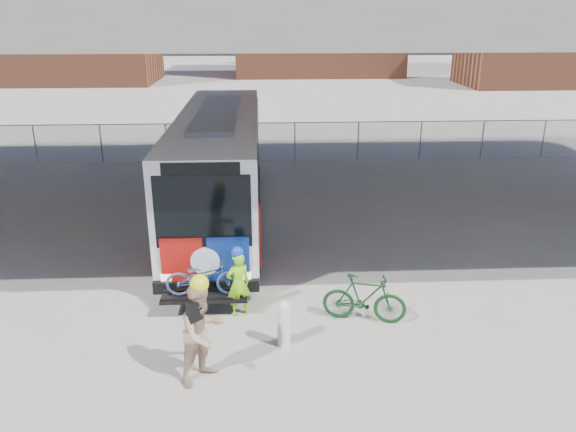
{
  "coord_description": "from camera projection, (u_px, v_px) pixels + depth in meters",
  "views": [
    {
      "loc": [
        -0.66,
        -13.96,
        6.67
      ],
      "look_at": [
        0.05,
        -0.08,
        1.6
      ],
      "focal_mm": 35.0,
      "sensor_mm": 36.0,
      "label": 1
    }
  ],
  "objects": [
    {
      "name": "brick_buildings",
      "position": [
        276.0,
        25.0,
        58.87
      ],
      "size": [
        54.0,
        22.0,
        12.0
      ],
      "color": "brown",
      "rests_on": "ground"
    },
    {
      "name": "bollard",
      "position": [
        284.0,
        322.0,
        11.74
      ],
      "size": [
        0.28,
        0.28,
        1.05
      ],
      "color": "white",
      "rests_on": "ground"
    },
    {
      "name": "chainlink_fence",
      "position": [
        274.0,
        131.0,
        26.19
      ],
      "size": [
        30.0,
        0.06,
        30.0
      ],
      "color": "gray",
      "rests_on": "ground"
    },
    {
      "name": "ground",
      "position": [
        286.0,
        270.0,
        15.41
      ],
      "size": [
        160.0,
        160.0,
        0.0
      ],
      "primitive_type": "plane",
      "color": "#9E9991",
      "rests_on": "ground"
    },
    {
      "name": "bike_parked",
      "position": [
        364.0,
        298.0,
        12.69
      ],
      "size": [
        1.97,
        1.0,
        1.14
      ],
      "primitive_type": "imported",
      "rotation": [
        0.0,
        0.0,
        1.32
      ],
      "color": "#133C19",
      "rests_on": "ground"
    },
    {
      "name": "cyclist_hivis",
      "position": [
        238.0,
        282.0,
        12.88
      ],
      "size": [
        0.67,
        0.56,
        1.71
      ],
      "rotation": [
        0.0,
        0.0,
        3.53
      ],
      "color": "#87DF17",
      "rests_on": "ground"
    },
    {
      "name": "overpass",
      "position": [
        279.0,
        16.0,
        16.93
      ],
      "size": [
        40.0,
        16.0,
        7.95
      ],
      "color": "#605E59",
      "rests_on": "ground"
    },
    {
      "name": "cyclist_tan",
      "position": [
        202.0,
        331.0,
        10.51
      ],
      "size": [
        1.23,
        1.23,
        2.2
      ],
      "rotation": [
        0.0,
        0.0,
        0.78
      ],
      "color": "tan",
      "rests_on": "ground"
    },
    {
      "name": "bus",
      "position": [
        220.0,
        158.0,
        18.65
      ],
      "size": [
        2.67,
        12.9,
        3.69
      ],
      "color": "silver",
      "rests_on": "ground"
    }
  ]
}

